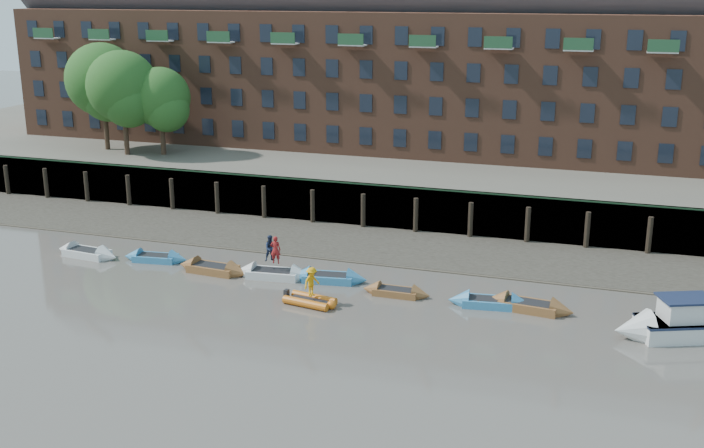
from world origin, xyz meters
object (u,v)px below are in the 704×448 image
at_px(rowboat_6, 490,302).
at_px(person_rower_a, 276,250).
at_px(rowboat_2, 213,269).
at_px(motor_launch, 670,325).
at_px(rowboat_3, 273,274).
at_px(rowboat_5, 396,292).
at_px(rowboat_4, 329,278).
at_px(rib_tender, 312,301).
at_px(rowboat_0, 87,253).
at_px(person_rib_crew, 312,282).
at_px(rowboat_1, 156,258).
at_px(rowboat_7, 529,306).
at_px(person_rower_b, 271,248).

distance_m(rowboat_6, person_rower_a, 13.34).
distance_m(rowboat_2, motor_launch, 26.86).
xyz_separation_m(rowboat_2, rowboat_3, (3.98, 0.31, 0.00)).
xyz_separation_m(motor_launch, person_rower_a, (-22.64, 1.89, 1.13)).
bearing_deg(rowboat_5, rowboat_6, -0.03).
xyz_separation_m(rowboat_2, rowboat_4, (7.44, 0.72, -0.01)).
height_order(rowboat_3, rib_tender, rowboat_3).
relative_size(rowboat_0, person_rib_crew, 2.92).
xyz_separation_m(rowboat_1, motor_launch, (31.41, -2.41, 0.48)).
xyz_separation_m(rib_tender, person_rib_crew, (-0.03, 0.11, 1.11)).
relative_size(rowboat_4, rowboat_7, 0.96).
height_order(rowboat_1, rowboat_5, rowboat_1).
xyz_separation_m(rowboat_0, rowboat_3, (13.42, 0.07, 0.01)).
bearing_deg(person_rower_a, rowboat_5, 165.43).
xyz_separation_m(rowboat_5, rowboat_6, (5.46, -0.02, 0.03)).
height_order(rowboat_0, rowboat_7, rowboat_7).
distance_m(rowboat_6, rib_tender, 10.01).
bearing_deg(rowboat_0, rowboat_2, 4.44).
relative_size(rowboat_0, motor_launch, 0.70).
height_order(rowboat_5, person_rower_a, person_rower_a).
distance_m(rowboat_4, rib_tender, 3.87).
distance_m(rowboat_1, rowboat_5, 16.59).
height_order(rowboat_2, rowboat_6, rowboat_2).
distance_m(rowboat_5, rowboat_6, 5.46).
bearing_deg(person_rower_b, person_rib_crew, -78.10).
height_order(rowboat_0, rowboat_5, rowboat_0).
bearing_deg(rib_tender, rowboat_3, 148.21).
bearing_deg(person_rower_a, person_rib_crew, 126.76).
relative_size(rowboat_3, person_rower_a, 2.94).
xyz_separation_m(rib_tender, motor_launch, (18.98, 1.53, 0.47)).
bearing_deg(rowboat_1, rowboat_3, -10.63).
height_order(rowboat_3, rowboat_6, rowboat_3).
xyz_separation_m(rowboat_6, rib_tender, (-9.58, -2.89, -0.01)).
distance_m(rowboat_2, person_rib_crew, 8.43).
height_order(rowboat_7, person_rower_b, person_rower_b).
bearing_deg(motor_launch, rowboat_5, -28.08).
height_order(rowboat_0, rib_tender, rowboat_0).
distance_m(rowboat_2, rowboat_3, 3.99).
bearing_deg(rowboat_4, rowboat_0, 173.23).
xyz_separation_m(rowboat_1, rowboat_6, (22.01, -1.05, 0.02)).
xyz_separation_m(motor_launch, person_rower_b, (-23.08, 2.20, 1.09)).
xyz_separation_m(rowboat_0, rib_tender, (17.27, -3.37, -0.02)).
height_order(rowboat_7, rib_tender, rowboat_7).
distance_m(rowboat_3, rowboat_7, 15.56).
relative_size(rowboat_0, rowboat_4, 1.00).
bearing_deg(motor_launch, rowboat_7, -34.25).
height_order(rowboat_2, rib_tender, rowboat_2).
bearing_deg(rowboat_0, rib_tender, -5.15).
bearing_deg(rowboat_4, rowboat_7, -12.37).
bearing_deg(rib_tender, person_rower_b, 147.72).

